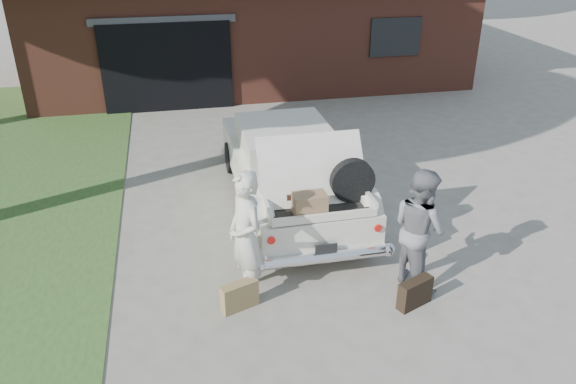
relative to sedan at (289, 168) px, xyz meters
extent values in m
plane|color=gray|center=(-0.38, -2.26, -0.69)|extent=(90.00, 90.00, 0.00)
cube|color=brown|center=(0.62, 9.24, 0.81)|extent=(12.00, 7.00, 3.00)
cube|color=black|center=(-1.88, 5.79, 0.41)|extent=(3.20, 0.30, 2.20)
cube|color=#4C4C51|center=(-1.88, 5.72, 1.56)|extent=(3.50, 0.12, 0.18)
cube|color=black|center=(4.12, 5.72, 0.91)|extent=(1.40, 0.08, 1.00)
cube|color=silver|center=(0.00, 0.04, -0.12)|extent=(1.76, 4.57, 0.59)
cube|color=beige|center=(-0.01, 0.31, 0.41)|extent=(1.52, 1.83, 0.47)
cube|color=black|center=(-0.01, 1.18, 0.39)|extent=(1.41, 0.08, 0.40)
cube|color=black|center=(0.00, -0.55, 0.39)|extent=(1.41, 0.08, 0.40)
cylinder|color=black|center=(-0.80, -1.52, -0.39)|extent=(0.20, 0.60, 0.60)
cylinder|color=black|center=(0.81, -1.51, -0.39)|extent=(0.20, 0.60, 0.60)
cylinder|color=black|center=(-0.82, 1.58, -0.39)|extent=(0.20, 0.60, 0.60)
cylinder|color=black|center=(0.79, 1.60, -0.39)|extent=(0.20, 0.60, 0.60)
cylinder|color=silver|center=(0.01, -2.29, -0.32)|extent=(1.87, 0.18, 0.16)
cylinder|color=#A5140F|center=(-0.74, -2.23, 0.02)|extent=(0.11, 0.09, 0.11)
cylinder|color=#A5140F|center=(0.76, -2.22, 0.02)|extent=(0.11, 0.09, 0.11)
cube|color=black|center=(0.01, -2.30, -0.19)|extent=(0.31, 0.02, 0.16)
cube|color=black|center=(0.01, -1.69, 0.20)|extent=(1.42, 1.01, 0.04)
cube|color=silver|center=(-0.72, -1.70, 0.29)|extent=(0.06, 1.00, 0.16)
cube|color=silver|center=(0.74, -1.69, 0.29)|extent=(0.06, 1.00, 0.16)
cube|color=silver|center=(0.01, -2.19, 0.25)|extent=(1.46, 0.06, 0.11)
cube|color=silver|center=(0.01, -1.49, 0.65)|extent=(1.54, 0.64, 0.88)
cube|color=#3D241A|center=(-0.15, -1.57, 0.30)|extent=(0.54, 0.35, 0.17)
cube|color=#8F6C49|center=(-0.16, -2.01, 0.37)|extent=(0.45, 0.30, 0.31)
cube|color=black|center=(0.06, -1.44, 0.30)|extent=(0.56, 0.37, 0.17)
cylinder|color=black|center=(0.53, -1.74, 0.53)|extent=(0.64, 0.15, 0.64)
imported|color=beige|center=(-1.09, -2.38, 0.20)|extent=(0.61, 0.75, 1.78)
imported|color=slate|center=(1.21, -2.59, 0.16)|extent=(0.81, 0.95, 1.70)
cube|color=olive|center=(-1.24, -2.67, -0.50)|extent=(0.51, 0.32, 0.38)
cube|color=black|center=(0.99, -3.08, -0.50)|extent=(0.52, 0.34, 0.39)
camera|label=1|loc=(-1.85, -8.50, 3.94)|focal=35.00mm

